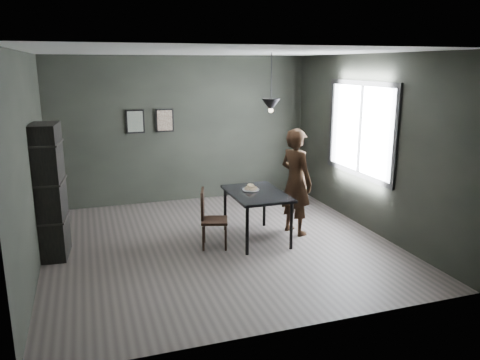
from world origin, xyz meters
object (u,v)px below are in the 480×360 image
object	(u,v)px
woman	(296,182)
cafe_table	(257,197)
wood_chair	(209,215)
shelf_unit	(50,192)
pendant_lamp	(271,105)
white_plate	(251,190)

from	to	relation	value
woman	cafe_table	bearing A→B (deg)	76.45
woman	wood_chair	size ratio (longest dim) A/B	1.93
woman	shelf_unit	size ratio (longest dim) A/B	0.90
cafe_table	wood_chair	xyz separation A→B (m)	(-0.77, -0.07, -0.18)
shelf_unit	pendant_lamp	xyz separation A→B (m)	(3.17, -0.19, 1.11)
wood_chair	pendant_lamp	distance (m)	1.87
white_plate	cafe_table	bearing A→B (deg)	-70.72
wood_chair	shelf_unit	world-z (taller)	shelf_unit
cafe_table	white_plate	distance (m)	0.17
woman	shelf_unit	world-z (taller)	shelf_unit
white_plate	woman	world-z (taller)	woman
woman	pendant_lamp	xyz separation A→B (m)	(-0.43, 0.03, 1.21)
wood_chair	white_plate	bearing A→B (deg)	32.64
white_plate	pendant_lamp	distance (m)	1.33
wood_chair	cafe_table	bearing A→B (deg)	21.95
cafe_table	wood_chair	world-z (taller)	wood_chair
wood_chair	pendant_lamp	size ratio (longest dim) A/B	1.01
cafe_table	wood_chair	distance (m)	0.79
wood_chair	woman	bearing A→B (deg)	22.28
woman	pendant_lamp	distance (m)	1.28
cafe_table	wood_chair	bearing A→B (deg)	-174.50
woman	wood_chair	world-z (taller)	woman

